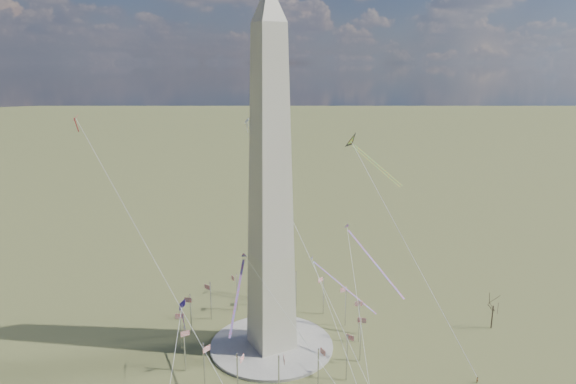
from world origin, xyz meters
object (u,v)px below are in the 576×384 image
washington_monument (270,188)px  kite_delta_black (354,144)px  tree_near (494,304)px  person_east (477,380)px

washington_monument → kite_delta_black: bearing=21.6°
tree_near → person_east: 32.77m
washington_monument → person_east: washington_monument is taller
tree_near → person_east: (-26.29, -18.13, -7.33)m
tree_near → kite_delta_black: (-27.55, 38.10, 47.01)m
washington_monument → tree_near: size_ratio=8.70×
washington_monument → kite_delta_black: 41.58m
tree_near → person_east: size_ratio=6.70×
tree_near → kite_delta_black: kite_delta_black is taller
washington_monument → person_east: (39.33, -41.14, -47.09)m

